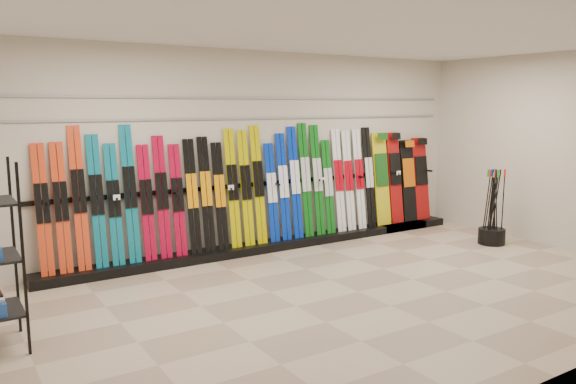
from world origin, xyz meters
TOP-DOWN VIEW (x-y plane):
  - floor at (0.00, 0.00)m, footprint 8.00×8.00m
  - back_wall at (0.00, 2.50)m, footprint 8.00×0.00m
  - right_wall at (4.00, 0.00)m, footprint 0.00×5.00m
  - ceiling at (0.00, 0.00)m, footprint 8.00×8.00m
  - ski_rack_base at (0.22, 2.28)m, footprint 8.00×0.40m
  - skis at (-0.45, 2.35)m, footprint 5.38×0.28m
  - snowboards at (2.93, 2.36)m, footprint 1.28×0.25m
  - pole_bin at (3.29, 0.66)m, footprint 0.41×0.41m
  - ski_poles at (3.27, 0.66)m, footprint 0.31×0.26m
  - slatwall_rail_0 at (0.00, 2.48)m, footprint 7.60×0.02m
  - slatwall_rail_1 at (0.00, 2.48)m, footprint 7.60×0.02m

SIDE VIEW (x-z plane):
  - floor at x=0.00m, z-range 0.00..0.00m
  - ski_rack_base at x=0.22m, z-range 0.00..0.12m
  - pole_bin at x=3.29m, z-range 0.00..0.25m
  - ski_poles at x=3.27m, z-range 0.02..1.20m
  - snowboards at x=2.93m, z-range 0.08..1.69m
  - skis at x=-0.45m, z-range 0.04..1.87m
  - back_wall at x=0.00m, z-range -2.50..5.50m
  - right_wall at x=4.00m, z-range -1.00..4.00m
  - slatwall_rail_0 at x=0.00m, z-range 1.98..2.02m
  - slatwall_rail_1 at x=0.00m, z-range 2.28..2.31m
  - ceiling at x=0.00m, z-range 3.00..3.00m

